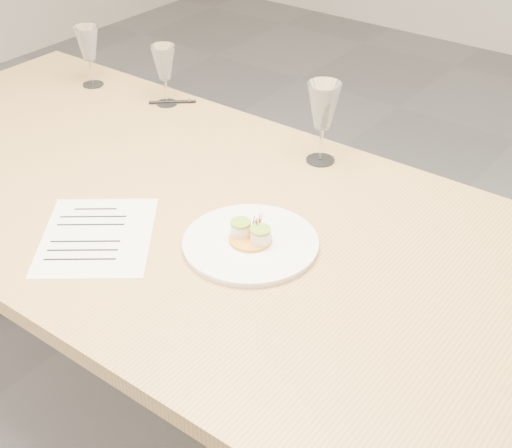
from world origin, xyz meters
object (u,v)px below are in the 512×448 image
Objects in this scene: dining_table at (225,244)px; wine_glass_2 at (323,108)px; recipe_sheet at (97,236)px; wine_glass_1 at (164,64)px; ballpoint_pen at (173,102)px; dinner_plate at (251,242)px; wine_glass_0 at (88,45)px.

wine_glass_2 is at bearing 86.51° from dining_table.
recipe_sheet is 2.14× the size of wine_glass_1.
ballpoint_pen reaches higher than dining_table.
dinner_plate is (0.11, -0.05, 0.08)m from dining_table.
wine_glass_2 is (0.22, 0.61, 0.16)m from recipe_sheet.
dining_table is 12.25× the size of wine_glass_0.
wine_glass_2 is at bearing 101.99° from dinner_plate.
dining_table is at bearing -35.78° from wine_glass_1.
dinner_plate is 2.60× the size of ballpoint_pen.
wine_glass_1 reaches higher than dinner_plate.
recipe_sheet is at bearing -41.70° from wine_glass_0.
dining_table is at bearing -93.49° from wine_glass_2.
dining_table is 0.15m from dinner_plate.
dining_table is 7.87× the size of dinner_plate.
recipe_sheet is 3.42× the size of ballpoint_pen.
wine_glass_1 is at bearing -175.51° from ballpoint_pen.
wine_glass_1 is at bearing 7.34° from wine_glass_0.
ballpoint_pen is (-0.55, 0.42, 0.07)m from dining_table.
recipe_sheet is at bearing -149.55° from dinner_plate.
dinner_plate is at bearing -7.36° from recipe_sheet.
wine_glass_0 is 1.04× the size of wine_glass_1.
wine_glass_1 is (-0.67, 0.45, 0.12)m from dinner_plate.
wine_glass_0 reaches higher than wine_glass_1.
wine_glass_1 is at bearing 144.22° from dining_table.
wine_glass_1 is (-0.37, 0.63, 0.13)m from recipe_sheet.
dining_table is at bearing 158.34° from dinner_plate.
wine_glass_2 is (0.57, -0.03, 0.15)m from ballpoint_pen.
wine_glass_0 reaches higher than recipe_sheet.
ballpoint_pen is 0.59m from wine_glass_2.
recipe_sheet is 0.66m from wine_glass_2.
wine_glass_0 is 0.88× the size of wine_glass_2.
ballpoint_pen is at bearing 176.68° from wine_glass_2.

